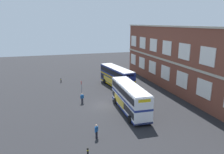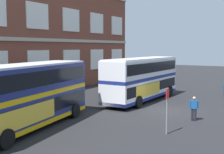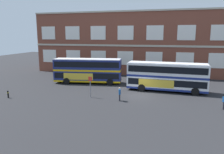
{
  "view_description": "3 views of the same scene",
  "coord_description": "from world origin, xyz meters",
  "views": [
    {
      "loc": [
        31.84,
        -8.0,
        13.01
      ],
      "look_at": [
        -2.75,
        2.32,
        3.89
      ],
      "focal_mm": 34.57,
      "sensor_mm": 36.0,
      "label": 1
    },
    {
      "loc": [
        -22.13,
        -8.35,
        5.12
      ],
      "look_at": [
        0.53,
        4.91,
        2.43
      ],
      "focal_mm": 47.35,
      "sensor_mm": 36.0,
      "label": 2
    },
    {
      "loc": [
        4.01,
        -28.07,
        7.94
      ],
      "look_at": [
        -4.59,
        3.19,
        1.65
      ],
      "focal_mm": 35.01,
      "sensor_mm": 36.0,
      "label": 3
    }
  ],
  "objects": [
    {
      "name": "bus_stand_flag",
      "position": [
        -5.89,
        -2.58,
        1.64
      ],
      "size": [
        0.44,
        0.1,
        2.7
      ],
      "color": "slate",
      "rests_on": "ground"
    },
    {
      "name": "waiting_passenger",
      "position": [
        -1.9,
        -3.1,
        0.93
      ],
      "size": [
        0.34,
        0.64,
        1.7
      ],
      "color": "black",
      "rests_on": "ground"
    },
    {
      "name": "double_decker_near",
      "position": [
        -9.32,
        5.28,
        2.15
      ],
      "size": [
        11.26,
        4.22,
        4.07
      ],
      "color": "navy",
      "rests_on": "ground"
    },
    {
      "name": "double_decker_middle",
      "position": [
        3.42,
        3.24,
        2.15
      ],
      "size": [
        11.08,
        3.14,
        4.07
      ],
      "color": "silver",
      "rests_on": "ground"
    },
    {
      "name": "ground_plane",
      "position": [
        0.0,
        2.0,
        0.0
      ],
      "size": [
        120.0,
        120.0,
        0.0
      ],
      "primitive_type": "plane",
      "color": "#232326"
    }
  ]
}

